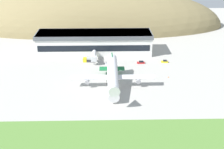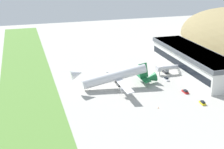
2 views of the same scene
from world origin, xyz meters
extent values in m
plane|color=#ADAAA3|center=(0.00, 0.00, 0.00)|extent=(375.87, 375.87, 0.00)
cube|color=#568438|center=(0.00, -47.62, 0.04)|extent=(338.28, 29.27, 0.08)
ellipsoid|color=olive|center=(-16.21, 116.81, 0.00)|extent=(220.15, 82.25, 64.87)
cube|color=white|center=(-11.30, 49.20, 6.76)|extent=(71.53, 19.03, 13.52)
cube|color=#565B60|center=(-11.30, 49.20, 12.32)|extent=(72.73, 20.23, 2.40)
cube|color=black|center=(-11.30, 39.63, 6.09)|extent=(68.67, 0.16, 3.79)
cylinder|color=silver|center=(-10.98, 33.55, 4.00)|extent=(2.60, 12.27, 2.60)
cube|color=silver|center=(-10.98, 27.42, 4.00)|extent=(3.38, 2.86, 2.86)
cylinder|color=slate|center=(-10.98, 27.92, 2.00)|extent=(0.36, 0.36, 4.00)
cylinder|color=silver|center=(-0.90, -3.11, 6.25)|extent=(5.19, 35.20, 10.89)
cone|color=silver|center=(-0.90, -23.09, 9.62)|extent=(5.08, 6.47, 5.96)
cone|color=#196B38|center=(-0.90, 17.38, 2.80)|extent=(5.08, 7.49, 6.13)
cube|color=#196B38|center=(-0.90, 13.29, 7.65)|extent=(0.50, 5.98, 8.98)
cube|color=#196B38|center=(-0.90, 13.55, 3.45)|extent=(13.49, 3.64, 0.96)
cube|color=silver|center=(-0.90, -1.39, 5.06)|extent=(41.80, 3.62, 1.04)
cylinder|color=#9E9EA3|center=(-13.44, -1.92, 3.60)|extent=(2.30, 3.93, 2.87)
cylinder|color=#9E9EA3|center=(11.64, -1.92, 3.60)|extent=(2.30, 3.93, 2.87)
cylinder|color=#2D2D2D|center=(-3.75, -1.39, 2.53)|extent=(0.28, 0.28, 2.20)
cylinder|color=#2D2D2D|center=(-3.75, -1.39, 1.43)|extent=(0.45, 1.10, 1.10)
cylinder|color=#2D2D2D|center=(1.96, -1.39, 2.53)|extent=(0.28, 0.28, 2.20)
cylinder|color=#2D2D2D|center=(1.96, -1.39, 1.43)|extent=(0.45, 1.10, 1.10)
cylinder|color=#2D2D2D|center=(-0.90, -15.13, 4.95)|extent=(0.22, 0.22, 1.98)
cylinder|color=#2D2D2D|center=(-0.90, -15.13, 3.96)|extent=(0.30, 0.82, 0.82)
cube|color=silver|center=(-2.16, 27.97, 0.42)|extent=(4.55, 1.95, 0.84)
cube|color=black|center=(-2.38, 27.96, 1.19)|extent=(2.53, 1.59, 0.69)
cube|color=#B21E1E|center=(16.58, 29.59, 0.39)|extent=(4.45, 1.89, 0.79)
cube|color=black|center=(16.80, 29.59, 1.11)|extent=(2.45, 1.60, 0.64)
cube|color=gold|center=(30.83, 30.77, 0.41)|extent=(4.19, 2.17, 0.81)
cube|color=black|center=(31.03, 30.75, 1.15)|extent=(2.36, 1.73, 0.67)
cube|color=gold|center=(-16.57, 32.99, 1.28)|extent=(2.19, 2.58, 2.56)
cube|color=black|center=(-17.67, 33.02, 1.74)|extent=(0.14, 2.15, 1.13)
cube|color=#38383D|center=(-13.25, 32.90, 0.45)|extent=(4.58, 2.40, 0.90)
cylinder|color=#999EA3|center=(-13.25, 32.90, 2.10)|extent=(4.36, 2.52, 2.40)
cube|color=orange|center=(28.97, 8.84, 0.01)|extent=(0.52, 0.52, 0.03)
cone|color=orange|center=(28.97, 8.84, 0.31)|extent=(0.40, 0.40, 0.55)
camera|label=1|loc=(-4.70, -141.25, 67.41)|focal=50.00mm
camera|label=2|loc=(146.29, -48.65, 64.64)|focal=50.00mm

